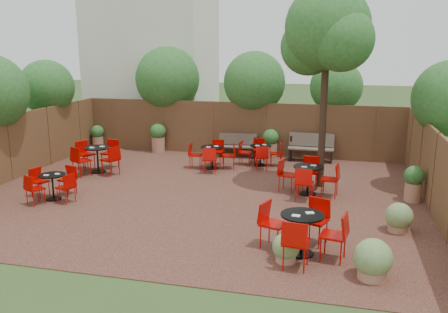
# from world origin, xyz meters

# --- Properties ---
(ground) EXTENTS (80.00, 80.00, 0.00)m
(ground) POSITION_xyz_m (0.00, 0.00, 0.00)
(ground) COLOR #354F23
(ground) RESTS_ON ground
(courtyard_paving) EXTENTS (12.00, 10.00, 0.02)m
(courtyard_paving) POSITION_xyz_m (0.00, 0.00, 0.01)
(courtyard_paving) COLOR #391C17
(courtyard_paving) RESTS_ON ground
(fence_back) EXTENTS (12.00, 0.08, 2.00)m
(fence_back) POSITION_xyz_m (0.00, 5.00, 1.00)
(fence_back) COLOR #4C2B1C
(fence_back) RESTS_ON ground
(fence_left) EXTENTS (0.08, 10.00, 2.00)m
(fence_left) POSITION_xyz_m (-6.00, 0.00, 1.00)
(fence_left) COLOR #4C2B1C
(fence_left) RESTS_ON ground
(fence_right) EXTENTS (0.08, 10.00, 2.00)m
(fence_right) POSITION_xyz_m (6.00, 0.00, 1.00)
(fence_right) COLOR #4C2B1C
(fence_right) RESTS_ON ground
(neighbour_building) EXTENTS (5.00, 4.00, 8.00)m
(neighbour_building) POSITION_xyz_m (-4.50, 8.00, 4.00)
(neighbour_building) COLOR silver
(neighbour_building) RESTS_ON ground
(overhang_foliage) EXTENTS (15.56, 10.67, 2.52)m
(overhang_foliage) POSITION_xyz_m (-2.27, 2.65, 2.68)
(overhang_foliage) COLOR #235C1D
(overhang_foliage) RESTS_ON ground
(courtyard_tree) EXTENTS (2.56, 2.46, 5.66)m
(courtyard_tree) POSITION_xyz_m (3.20, 1.52, 4.33)
(courtyard_tree) COLOR black
(courtyard_tree) RESTS_ON courtyard_paving
(park_bench_left) EXTENTS (1.43, 0.59, 0.86)m
(park_bench_left) POSITION_xyz_m (0.07, 4.62, 0.46)
(park_bench_left) COLOR brown
(park_bench_left) RESTS_ON courtyard_paving
(park_bench_right) EXTENTS (1.60, 0.54, 0.98)m
(park_bench_right) POSITION_xyz_m (2.75, 4.63, 0.53)
(park_bench_right) COLOR brown
(park_bench_right) RESTS_ON courtyard_paving
(bistro_tables) EXTENTS (8.69, 8.40, 0.96)m
(bistro_tables) POSITION_xyz_m (0.03, 0.45, 0.47)
(bistro_tables) COLOR black
(bistro_tables) RESTS_ON courtyard_paving
(planters) EXTENTS (11.82, 4.53, 1.12)m
(planters) POSITION_xyz_m (-0.56, 3.90, 0.58)
(planters) COLOR #9F6B4F
(planters) RESTS_ON courtyard_paving
(low_shrubs) EXTENTS (2.81, 3.04, 0.73)m
(low_shrubs) POSITION_xyz_m (4.25, -3.12, 0.34)
(low_shrubs) COLOR #9F6B4F
(low_shrubs) RESTS_ON courtyard_paving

